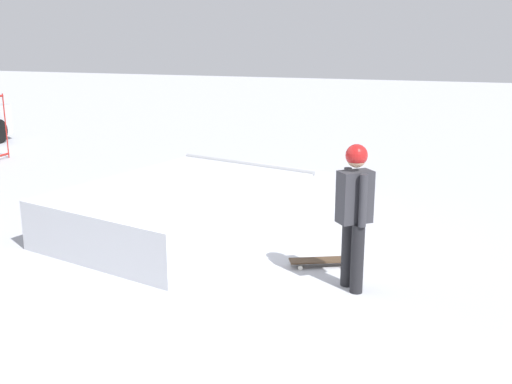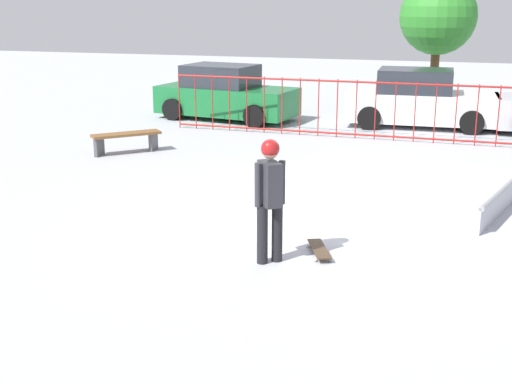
# 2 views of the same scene
# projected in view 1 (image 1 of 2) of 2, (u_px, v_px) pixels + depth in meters

# --- Properties ---
(ground_plane) EXTENTS (60.00, 60.00, 0.00)m
(ground_plane) POSITION_uv_depth(u_px,v_px,m) (198.00, 269.00, 7.96)
(ground_plane) COLOR #A8AAB2
(skate_ramp) EXTENTS (5.91, 3.99, 0.74)m
(skate_ramp) POSITION_uv_depth(u_px,v_px,m) (200.00, 204.00, 9.72)
(skate_ramp) COLOR #B0B3BB
(skate_ramp) RESTS_ON ground
(skater) EXTENTS (0.41, 0.43, 1.73)m
(skater) POSITION_uv_depth(u_px,v_px,m) (354.00, 206.00, 7.09)
(skater) COLOR black
(skater) RESTS_ON ground
(skateboard) EXTENTS (0.49, 0.82, 0.09)m
(skateboard) POSITION_uv_depth(u_px,v_px,m) (320.00, 261.00, 8.02)
(skateboard) COLOR #3F2D1E
(skateboard) RESTS_ON ground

